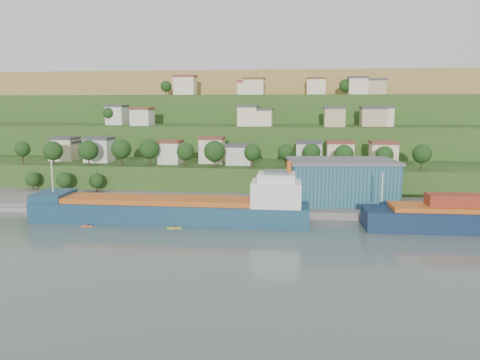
% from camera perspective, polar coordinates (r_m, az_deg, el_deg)
% --- Properties ---
extents(ground, '(500.00, 500.00, 0.00)m').
position_cam_1_polar(ground, '(117.28, -7.40, -6.08)').
color(ground, '#455450').
rests_on(ground, ground).
extents(quay, '(220.00, 26.00, 4.00)m').
position_cam_1_polar(quay, '(141.08, 3.40, -3.40)').
color(quay, slate).
rests_on(quay, ground).
extents(pebble_beach, '(40.00, 18.00, 2.40)m').
position_cam_1_polar(pebble_beach, '(158.97, -24.88, -2.81)').
color(pebble_beach, slate).
rests_on(pebble_beach, ground).
extents(hillside, '(360.00, 211.05, 96.00)m').
position_cam_1_polar(hillside, '(281.26, 1.28, 2.96)').
color(hillside, '#284719').
rests_on(hillside, ground).
extents(cargo_ship_near, '(73.18, 12.74, 18.77)m').
position_cam_1_polar(cargo_ship_near, '(124.44, -7.53, -3.77)').
color(cargo_ship_near, navy).
rests_on(cargo_ship_near, ground).
extents(warehouse, '(33.12, 22.70, 12.80)m').
position_cam_1_polar(warehouse, '(140.90, 12.20, -0.12)').
color(warehouse, navy).
rests_on(warehouse, quay).
extents(caravan, '(6.00, 3.67, 2.61)m').
position_cam_1_polar(caravan, '(156.38, -22.56, -1.91)').
color(caravan, white).
rests_on(caravan, pebble_beach).
extents(dinghy, '(4.17, 2.56, 0.78)m').
position_cam_1_polar(dinghy, '(149.96, -21.82, -2.68)').
color(dinghy, silver).
rests_on(dinghy, pebble_beach).
extents(kayak_orange, '(2.88, 0.70, 0.71)m').
position_cam_1_polar(kayak_orange, '(125.96, -18.19, -5.30)').
color(kayak_orange, '#F75816').
rests_on(kayak_orange, ground).
extents(kayak_yellow, '(3.61, 1.35, 0.89)m').
position_cam_1_polar(kayak_yellow, '(119.05, -8.04, -5.73)').
color(kayak_yellow, gold).
rests_on(kayak_yellow, ground).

